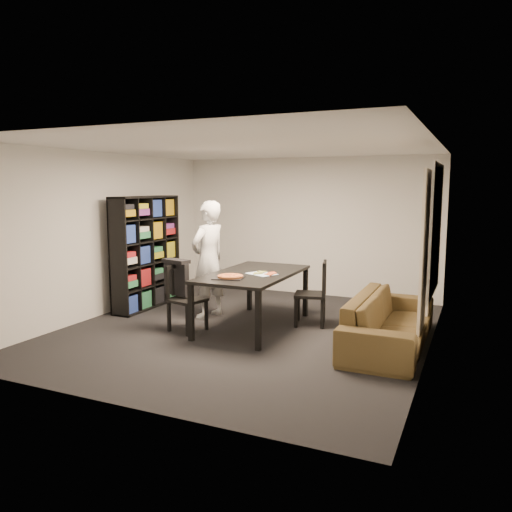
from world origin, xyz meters
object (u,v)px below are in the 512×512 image
at_px(bookshelf, 146,252).
at_px(sofa, 390,321).
at_px(chair_left, 183,293).
at_px(chair_right, 317,289).
at_px(pepperoni_pizza, 230,276).
at_px(person, 208,260).
at_px(baking_tray, 229,278).
at_px(dining_table, 253,277).

bearing_deg(bookshelf, sofa, -6.54).
xyz_separation_m(bookshelf, chair_left, (1.31, -0.93, -0.41)).
relative_size(chair_right, sofa, 0.43).
xyz_separation_m(bookshelf, pepperoni_pizza, (2.09, -0.94, -0.10)).
height_order(chair_left, person, person).
height_order(chair_right, sofa, chair_right).
xyz_separation_m(chair_right, pepperoni_pizza, (-0.91, -1.03, 0.29)).
relative_size(chair_right, person, 0.53).
relative_size(baking_tray, pepperoni_pizza, 1.14).
height_order(person, sofa, person).
bearing_deg(dining_table, sofa, -1.81).
relative_size(chair_right, pepperoni_pizza, 2.77).
bearing_deg(bookshelf, pepperoni_pizza, -24.34).
xyz_separation_m(baking_tray, pepperoni_pizza, (0.01, 0.03, 0.02)).
distance_m(chair_right, pepperoni_pizza, 1.40).
height_order(chair_left, chair_right, chair_right).
height_order(pepperoni_pizza, sofa, pepperoni_pizza).
height_order(dining_table, sofa, dining_table).
distance_m(dining_table, person, 0.95).
bearing_deg(baking_tray, chair_left, 177.14).
height_order(bookshelf, chair_right, bookshelf).
bearing_deg(pepperoni_pizza, sofa, 12.70).
relative_size(chair_left, sofa, 0.42).
relative_size(dining_table, pepperoni_pizza, 5.62).
bearing_deg(person, chair_right, 112.21).
xyz_separation_m(baking_tray, sofa, (2.09, 0.49, -0.49)).
height_order(baking_tray, pepperoni_pizza, pepperoni_pizza).
height_order(chair_left, pepperoni_pizza, chair_left).
relative_size(chair_left, person, 0.51).
bearing_deg(sofa, chair_right, 64.29).
bearing_deg(dining_table, chair_left, -149.41).
relative_size(bookshelf, dining_table, 0.97).
bearing_deg(dining_table, baking_tray, -101.73).
relative_size(baking_tray, sofa, 0.18).
height_order(chair_left, baking_tray, chair_left).
height_order(dining_table, chair_right, chair_right).
relative_size(dining_table, person, 1.07).
bearing_deg(sofa, dining_table, 88.19).
distance_m(chair_right, baking_tray, 1.43).
xyz_separation_m(chair_right, sofa, (1.16, -0.56, -0.22)).
bearing_deg(dining_table, pepperoni_pizza, -100.97).
bearing_deg(dining_table, chair_right, 31.61).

